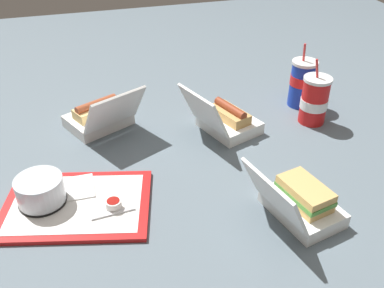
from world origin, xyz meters
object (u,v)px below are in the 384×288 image
Objects in this scene: clamshell_hotdog_corner at (100,116)px; soda_cup_front at (302,83)px; ketchup_cup at (114,204)px; soda_cup_corner at (314,100)px; clamshell_hotdog_center at (226,120)px; plastic_fork at (113,213)px; clamshell_sandwich_back at (300,202)px; food_tray at (77,205)px; cake_container at (41,191)px.

soda_cup_front is at bearing 176.46° from clamshell_hotdog_corner.
ketchup_cup is 0.75m from soda_cup_corner.
ketchup_cup is 0.18× the size of soda_cup_corner.
clamshell_hotdog_center is at bearing -144.45° from ketchup_cup.
plastic_fork is at bearing 29.15° from soda_cup_front.
clamshell_hotdog_corner is (0.43, -0.57, -0.00)m from clamshell_sandwich_back.
clamshell_hotdog_corner reaches higher than clamshell_sandwich_back.
food_tray is at bearing 15.41° from soda_cup_corner.
clamshell_hotdog_corner reaches higher than cake_container.
cake_container is at bearing 62.42° from clamshell_hotdog_corner.
soda_cup_corner is at bearing -159.33° from ketchup_cup.
ketchup_cup reaches higher than food_tray.
ketchup_cup is 0.50m from clamshell_hotdog_center.
cake_container is 0.89m from soda_cup_corner.
soda_cup_front reaches higher than food_tray.
clamshell_hotdog_corner is 0.71m from soda_cup_front.
clamshell_sandwich_back reaches higher than plastic_fork.
clamshell_hotdog_center reaches higher than cake_container.
ketchup_cup is at bearing -17.57° from clamshell_sandwich_back.
soda_cup_front is (-0.81, -0.34, 0.08)m from food_tray.
clamshell_hotdog_corner is at bearing -19.62° from clamshell_hotdog_center.
food_tray is at bearing 74.92° from clamshell_hotdog_corner.
food_tray is 1.82× the size of clamshell_sandwich_back.
plastic_fork reaches higher than food_tray.
plastic_fork is 0.47× the size of clamshell_sandwich_back.
ketchup_cup is 0.36× the size of plastic_fork.
clamshell_hotdog_corner is (-0.18, -0.35, -0.01)m from cake_container.
food_tray is 0.82m from soda_cup_corner.
cake_container is 1.10× the size of plastic_fork.
food_tray is 0.40m from clamshell_hotdog_corner.
plastic_fork is 0.45m from clamshell_hotdog_corner.
clamshell_sandwich_back is 0.71m from clamshell_hotdog_corner.
clamshell_hotdog_corner is 1.29× the size of soda_cup_corner.
clamshell_hotdog_center is (-0.40, -0.29, 0.01)m from ketchup_cup.
clamshell_sandwich_back is 1.02× the size of soda_cup_front.
cake_container is at bearing 20.36° from clamshell_hotdog_center.
soda_cup_corner is (-0.87, -0.19, 0.03)m from cake_container.
food_tray is 1.47× the size of clamshell_hotdog_corner.
cake_container is at bearing -23.68° from ketchup_cup.
cake_container is at bearing -19.33° from clamshell_sandwich_back.
clamshell_hotdog_center is 1.15× the size of soda_cup_front.
clamshell_hotdog_center is (-0.57, -0.21, -0.01)m from cake_container.
cake_container is 0.94m from soda_cup_front.
soda_cup_front reaches higher than clamshell_sandwich_back.
soda_cup_corner reaches higher than clamshell_sandwich_back.
soda_cup_corner is at bearing 166.69° from clamshell_hotdog_corner.
plastic_fork is at bearing 87.74° from clamshell_hotdog_corner.
plastic_fork is 0.38× the size of clamshell_hotdog_corner.
ketchup_cup reaches higher than plastic_fork.
clamshell_hotdog_corner is at bearing -97.12° from plastic_fork.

